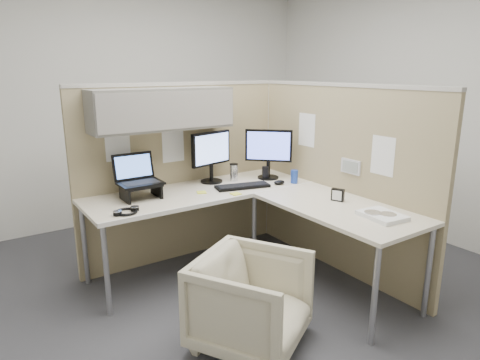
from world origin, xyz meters
TOP-DOWN VIEW (x-y plane):
  - ground at (0.00, 0.00)m, footprint 4.50×4.50m
  - partition_back at (-0.22, 0.83)m, footprint 2.00×0.36m
  - partition_right at (0.90, -0.07)m, footprint 0.07×2.03m
  - desk at (0.12, 0.13)m, footprint 2.00×1.98m
  - office_chair at (-0.39, -0.60)m, footprint 0.87×0.85m
  - monitor_left at (0.10, 0.71)m, footprint 0.44×0.20m
  - monitor_right at (0.62, 0.53)m, footprint 0.34×0.33m
  - laptop_station at (-0.63, 0.62)m, footprint 0.34×0.29m
  - keyboard at (0.23, 0.40)m, footprint 0.50×0.27m
  - mouse at (0.56, 0.30)m, footprint 0.11×0.08m
  - travel_mug at (0.30, 0.64)m, footprint 0.08×0.08m
  - soda_can_green at (0.71, 0.26)m, footprint 0.07×0.07m
  - soda_can_silver at (0.58, 0.53)m, footprint 0.07×0.07m
  - sticky_note_b at (0.06, 0.26)m, footprint 0.08×0.08m
  - sticky_note_d at (-0.15, 0.46)m, footprint 0.10×0.10m
  - headphones at (-0.86, 0.31)m, footprint 0.20×0.19m
  - paper_stack at (0.60, -0.80)m, footprint 0.26×0.32m
  - desk_clock at (0.63, -0.34)m, footprint 0.07×0.11m

SIDE VIEW (x-z plane):
  - ground at x=0.00m, z-range 0.00..0.00m
  - office_chair at x=-0.39m, z-range 0.00..0.67m
  - desk at x=0.12m, z-range 0.32..1.05m
  - sticky_note_b at x=0.06m, z-range 0.73..0.74m
  - sticky_note_d at x=-0.15m, z-range 0.73..0.74m
  - keyboard at x=0.23m, z-range 0.73..0.75m
  - headphones at x=-0.86m, z-range 0.73..0.76m
  - paper_stack at x=0.60m, z-range 0.73..0.76m
  - mouse at x=0.56m, z-range 0.73..0.77m
  - desk_clock at x=0.63m, z-range 0.73..0.83m
  - soda_can_green at x=0.71m, z-range 0.73..0.85m
  - soda_can_silver at x=0.58m, z-range 0.73..0.85m
  - travel_mug at x=0.30m, z-range 0.73..0.89m
  - partition_right at x=0.90m, z-range 0.00..1.63m
  - laptop_station at x=-0.63m, z-range 0.69..1.04m
  - monitor_left at x=0.10m, z-range 0.77..1.24m
  - monitor_right at x=0.62m, z-range 0.77..1.24m
  - partition_back at x=-0.22m, z-range 0.28..1.91m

